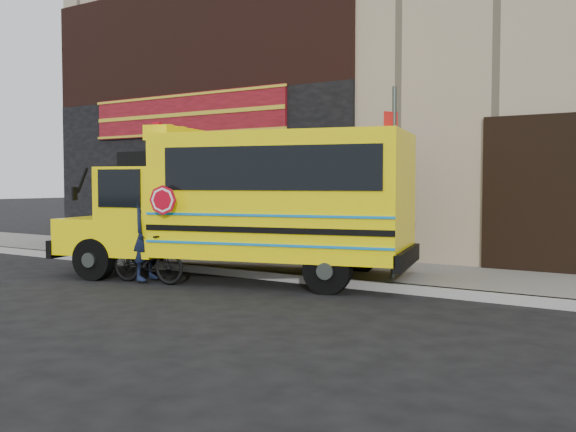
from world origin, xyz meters
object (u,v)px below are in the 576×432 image
(cyclist, at_px, (147,232))
(school_bus, at_px, (251,201))
(bicycle, at_px, (147,257))
(sign_pole, at_px, (393,178))

(cyclist, bearing_deg, school_bus, -59.18)
(bicycle, relative_size, cyclist, 0.85)
(cyclist, bearing_deg, bicycle, -139.41)
(school_bus, distance_m, bicycle, 2.18)
(sign_pole, distance_m, cyclist, 4.62)
(school_bus, height_order, sign_pole, sign_pole)
(sign_pole, height_order, cyclist, sign_pole)
(school_bus, relative_size, sign_pole, 2.04)
(school_bus, bearing_deg, bicycle, -136.41)
(school_bus, height_order, cyclist, school_bus)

